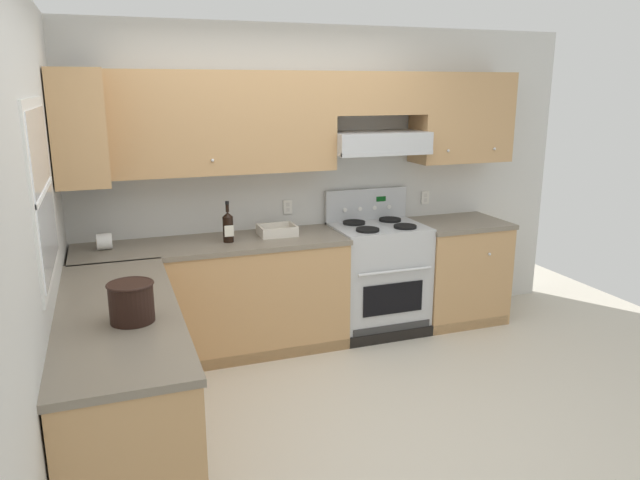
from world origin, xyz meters
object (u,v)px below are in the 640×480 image
at_px(stove, 378,277).
at_px(paper_towel_roll, 104,241).
at_px(wine_bottle, 228,226).
at_px(bowl, 277,232).
at_px(bucket, 131,301).

relative_size(stove, paper_towel_roll, 10.11).
relative_size(wine_bottle, bowl, 1.08).
distance_m(stove, bucket, 2.59).
bearing_deg(bowl, stove, -3.17).
bearing_deg(bucket, wine_bottle, 61.38).
xyz_separation_m(bowl, bucket, (-1.19, -1.51, 0.08)).
bearing_deg(stove, bowl, 176.83).
distance_m(bowl, paper_towel_roll, 1.30).
xyz_separation_m(wine_bottle, bucket, (-0.78, -1.43, -0.02)).
bearing_deg(paper_towel_roll, bowl, -0.22).
bearing_deg(paper_towel_roll, wine_bottle, -5.82).
bearing_deg(bucket, bowl, 51.83).
height_order(bowl, paper_towel_roll, paper_towel_roll).
relative_size(bucket, paper_towel_roll, 1.98).
relative_size(stove, bowl, 4.11).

